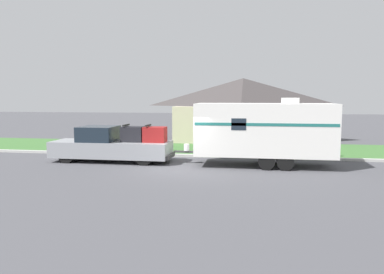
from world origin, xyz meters
The scene contains 7 objects.
ground_plane centered at (0.00, 0.00, 0.00)m, with size 120.00×120.00×0.00m, color #47474C.
curb_strip centered at (0.00, 3.75, 0.07)m, with size 80.00×0.30×0.14m.
lawn_strip centered at (0.00, 7.40, 0.01)m, with size 80.00×7.00×0.03m.
house_across_street centered at (2.56, 12.89, 2.56)m, with size 10.95×7.25×4.93m.
pickup_truck centered at (-4.08, 1.55, 0.88)m, with size 6.49×2.01×2.02m.
travel_trailer centered at (3.92, 1.55, 1.84)m, with size 8.02×2.51×3.42m.
mailbox centered at (7.53, 4.64, 1.04)m, with size 0.48×0.20×1.36m.
Camera 1 is at (3.31, -17.41, 3.49)m, focal length 35.00 mm.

